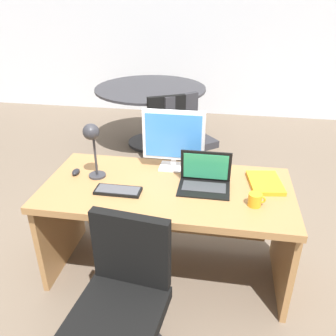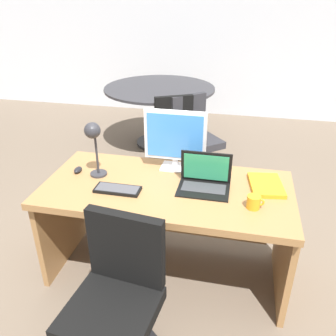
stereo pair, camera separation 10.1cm
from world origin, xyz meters
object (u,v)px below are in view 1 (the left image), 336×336
(office_chair, at_px, (123,313))
(meeting_table, at_px, (151,101))
(keyboard, at_px, (118,191))
(mouse, at_px, (76,172))
(laptop, at_px, (205,176))
(desk, at_px, (168,207))
(meeting_chair_near, at_px, (171,144))
(desk_lamp, at_px, (92,139))
(meeting_chair_far, at_px, (188,143))
(book, at_px, (265,183))
(monitor, at_px, (173,137))
(coffee_mug, at_px, (255,200))

(office_chair, xyz_separation_m, meeting_table, (-0.50, 3.13, 0.23))
(keyboard, height_order, office_chair, office_chair)
(office_chair, bearing_deg, mouse, 124.54)
(laptop, xyz_separation_m, meeting_table, (-0.87, 2.32, -0.21))
(desk, distance_m, laptop, 0.36)
(laptop, height_order, meeting_chair_near, laptop)
(keyboard, bearing_deg, desk_lamp, 142.38)
(desk_lamp, bearing_deg, meeting_chair_near, 79.40)
(mouse, height_order, meeting_table, meeting_table)
(meeting_chair_far, bearing_deg, desk_lamp, -105.67)
(meeting_chair_near, bearing_deg, book, -58.66)
(meeting_chair_far, bearing_deg, monitor, -88.17)
(book, bearing_deg, meeting_table, 119.60)
(coffee_mug, height_order, meeting_table, coffee_mug)
(mouse, bearing_deg, office_chair, -55.46)
(mouse, bearing_deg, monitor, 17.86)
(office_chair, bearing_deg, keyboard, 106.81)
(mouse, bearing_deg, meeting_chair_far, 69.02)
(desk, relative_size, meeting_table, 1.17)
(book, distance_m, office_chair, 1.23)
(mouse, xyz_separation_m, coffee_mug, (1.25, -0.20, 0.02))
(desk, distance_m, office_chair, 0.82)
(mouse, xyz_separation_m, meeting_chair_near, (0.45, 1.52, -0.40))
(desk, xyz_separation_m, office_chair, (-0.12, -0.79, -0.18))
(book, height_order, meeting_chair_near, meeting_chair_near)
(desk, bearing_deg, keyboard, -151.24)
(desk, relative_size, coffee_mug, 15.76)
(laptop, height_order, meeting_chair_far, laptop)
(desk, height_order, meeting_chair_far, meeting_chair_far)
(coffee_mug, bearing_deg, laptop, 148.08)
(desk_lamp, bearing_deg, meeting_table, 92.61)
(laptop, bearing_deg, coffee_mug, -31.92)
(meeting_table, bearing_deg, meeting_chair_far, -49.72)
(desk, xyz_separation_m, meeting_chair_far, (-0.05, 1.66, -0.21))
(meeting_chair_near, relative_size, meeting_chair_far, 1.00)
(meeting_chair_far, bearing_deg, coffee_mug, -71.46)
(desk_lamp, height_order, meeting_chair_far, desk_lamp)
(desk_lamp, distance_m, meeting_table, 2.39)
(desk, height_order, office_chair, office_chair)
(keyboard, height_order, meeting_chair_far, meeting_chair_far)
(meeting_chair_near, bearing_deg, laptop, -72.68)
(desk, xyz_separation_m, meeting_table, (-0.62, 2.34, 0.05))
(meeting_chair_near, bearing_deg, coffee_mug, -65.15)
(desk, distance_m, meeting_table, 2.42)
(coffee_mug, height_order, office_chair, office_chair)
(monitor, bearing_deg, office_chair, -96.44)
(keyboard, height_order, mouse, mouse)
(coffee_mug, xyz_separation_m, office_chair, (-0.69, -0.61, -0.42))
(monitor, xyz_separation_m, office_chair, (-0.12, -1.03, -0.62))
(office_chair, height_order, meeting_chair_far, office_chair)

